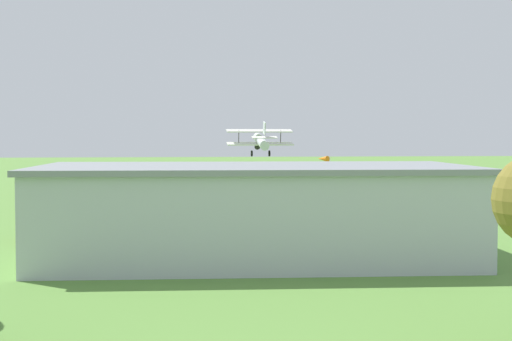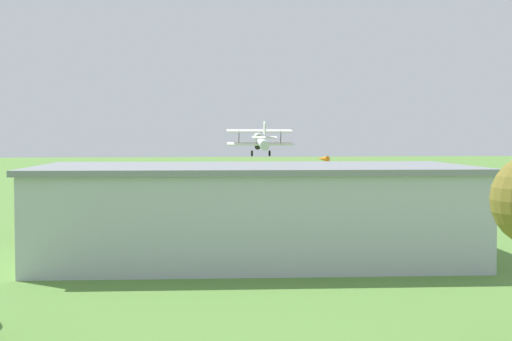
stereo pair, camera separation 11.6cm
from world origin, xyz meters
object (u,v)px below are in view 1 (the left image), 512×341
Objects in this scene: hangar at (254,212)px; person_beside_truck at (100,222)px; person_walking_on_apron at (222,218)px; windsock at (324,163)px; car_orange at (46,229)px; biplane at (261,140)px; person_near_hangar_door at (417,226)px; person_by_parked_cars at (417,224)px.

hangar reaches higher than person_beside_truck.
person_walking_on_apron reaches higher than person_beside_truck.
hangar is 28.71m from windsock.
car_orange is at bearing 34.66° from windsock.
biplane is 26.57m from person_near_hangar_door.
hangar is 6.47× the size of car_orange.
windsock is at bearing -145.34° from car_orange.
car_orange is 2.44× the size of person_near_hangar_door.
biplane reaches higher than person_walking_on_apron.
windsock is at bearing -149.45° from person_beside_truck.
windsock reaches higher than person_by_parked_cars.
hangar is 3.87× the size of biplane.
biplane is 30.20m from car_orange.
person_by_parked_cars is 2.43m from person_near_hangar_door.
person_by_parked_cars is (-9.92, 21.85, -6.55)m from biplane.
person_walking_on_apron is (-13.49, -6.28, -0.03)m from car_orange.
biplane is 24.88m from person_by_parked_cars.
hangar is 18.05m from person_by_parked_cars.
person_beside_truck is 10.08m from person_walking_on_apron.
person_walking_on_apron is 0.97× the size of person_near_hangar_door.
person_beside_truck is at bearing 9.74° from person_walking_on_apron.
person_near_hangar_door is (-24.36, 5.99, 0.05)m from person_beside_truck.
windsock reaches higher than person_walking_on_apron.
person_walking_on_apron reaches higher than person_by_parked_cars.
car_orange is 28.78m from person_by_parked_cars.
person_near_hangar_door is (-13.51, -8.44, -2.10)m from hangar.
person_beside_truck is at bearing 30.55° from windsock.
person_walking_on_apron is at bearing -155.04° from car_orange.
person_near_hangar_door is 0.30× the size of windsock.
person_beside_truck is (10.85, -14.43, -2.15)m from hangar.
person_near_hangar_door is (-14.43, 7.70, 0.03)m from person_walking_on_apron.
person_by_parked_cars is at bearing 171.61° from person_beside_truck.
person_walking_on_apron is (0.91, -16.14, -2.13)m from hangar.
person_beside_truck is 0.29× the size of windsock.
person_near_hangar_door reaches higher than person_walking_on_apron.
biplane reaches higher than person_by_parked_cars.
car_orange is (14.40, -9.86, -2.10)m from hangar.
windsock reaches higher than car_orange.
person_walking_on_apron is at bearing -86.76° from hangar.
car_orange reaches higher than person_by_parked_cars.
hangar is 16.29× the size of person_walking_on_apron.
person_beside_truck is 0.98× the size of person_walking_on_apron.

